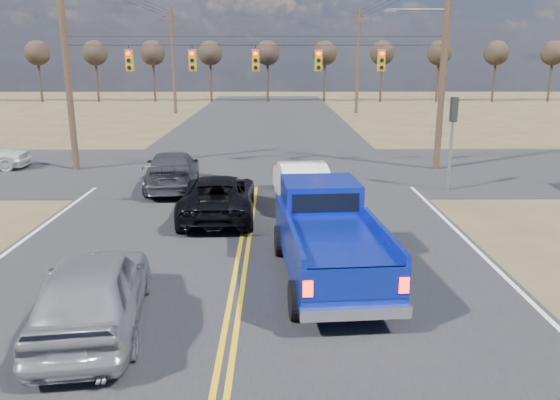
{
  "coord_description": "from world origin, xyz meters",
  "views": [
    {
      "loc": [
        0.94,
        -8.8,
        5.48
      ],
      "look_at": [
        1.06,
        6.31,
        1.5
      ],
      "focal_mm": 35.0,
      "sensor_mm": 36.0,
      "label": 1
    }
  ],
  "objects_px": {
    "black_suv": "(218,196)",
    "dgrey_car_queue": "(172,170)",
    "pickup_truck": "(328,237)",
    "silver_suv": "(93,291)",
    "white_car_queue": "(301,181)"
  },
  "relations": [
    {
      "from": "silver_suv",
      "to": "dgrey_car_queue",
      "type": "xyz_separation_m",
      "value": [
        -0.66,
        12.48,
        -0.06
      ]
    },
    {
      "from": "black_suv",
      "to": "dgrey_car_queue",
      "type": "height_order",
      "value": "dgrey_car_queue"
    },
    {
      "from": "black_suv",
      "to": "pickup_truck",
      "type": "bearing_deg",
      "value": 118.84
    },
    {
      "from": "pickup_truck",
      "to": "black_suv",
      "type": "height_order",
      "value": "pickup_truck"
    },
    {
      "from": "white_car_queue",
      "to": "dgrey_car_queue",
      "type": "height_order",
      "value": "white_car_queue"
    },
    {
      "from": "silver_suv",
      "to": "black_suv",
      "type": "xyz_separation_m",
      "value": [
        1.72,
        8.2,
        -0.1
      ]
    },
    {
      "from": "black_suv",
      "to": "white_car_queue",
      "type": "height_order",
      "value": "white_car_queue"
    },
    {
      "from": "pickup_truck",
      "to": "white_car_queue",
      "type": "height_order",
      "value": "pickup_truck"
    },
    {
      "from": "silver_suv",
      "to": "white_car_queue",
      "type": "relative_size",
      "value": 0.99
    },
    {
      "from": "white_car_queue",
      "to": "dgrey_car_queue",
      "type": "distance_m",
      "value": 5.84
    },
    {
      "from": "silver_suv",
      "to": "white_car_queue",
      "type": "bearing_deg",
      "value": -122.81
    },
    {
      "from": "white_car_queue",
      "to": "pickup_truck",
      "type": "bearing_deg",
      "value": 87.21
    },
    {
      "from": "silver_suv",
      "to": "pickup_truck",
      "type": "bearing_deg",
      "value": -160.53
    },
    {
      "from": "silver_suv",
      "to": "black_suv",
      "type": "distance_m",
      "value": 8.38
    },
    {
      "from": "silver_suv",
      "to": "black_suv",
      "type": "relative_size",
      "value": 0.93
    }
  ]
}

